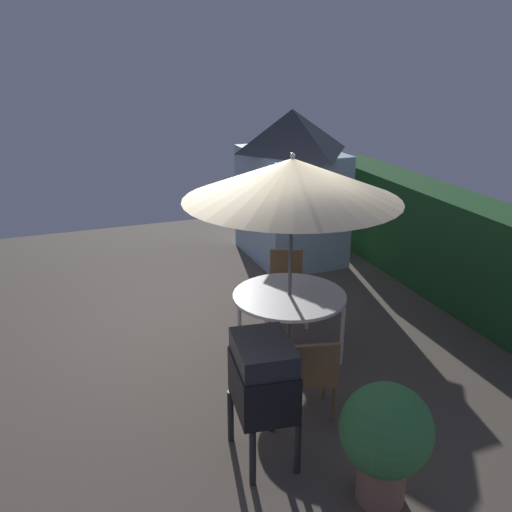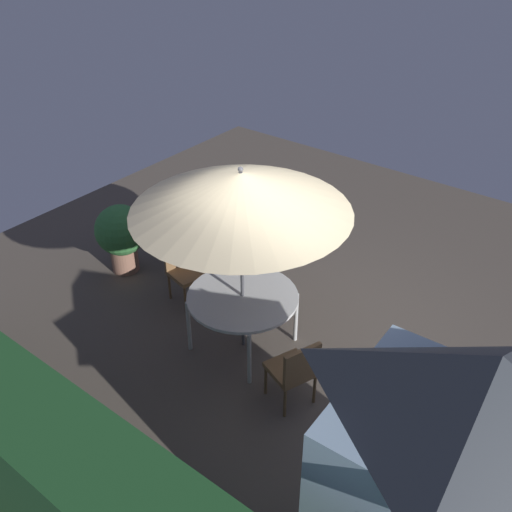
{
  "view_description": "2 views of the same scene",
  "coord_description": "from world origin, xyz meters",
  "px_view_note": "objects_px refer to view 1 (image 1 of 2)",
  "views": [
    {
      "loc": [
        6.1,
        -1.94,
        3.57
      ],
      "look_at": [
        0.03,
        0.29,
        1.15
      ],
      "focal_mm": 39.25,
      "sensor_mm": 36.0,
      "label": 1
    },
    {
      "loc": [
        -3.05,
        4.87,
        5.01
      ],
      "look_at": [
        0.42,
        0.37,
        1.3
      ],
      "focal_mm": 40.35,
      "sensor_mm": 36.0,
      "label": 2
    }
  ],
  "objects_px": {
    "garden_shed": "(291,184)",
    "potted_plant_by_shed": "(385,436)",
    "chair_far_side": "(313,372)",
    "bbq_grill": "(263,377)",
    "patio_table": "(289,299)",
    "patio_umbrella": "(292,179)",
    "chair_near_shed": "(286,277)"
  },
  "relations": [
    {
      "from": "chair_near_shed",
      "to": "garden_shed",
      "type": "bearing_deg",
      "value": 155.29
    },
    {
      "from": "garden_shed",
      "to": "potted_plant_by_shed",
      "type": "relative_size",
      "value": 2.42
    },
    {
      "from": "garden_shed",
      "to": "patio_umbrella",
      "type": "xyz_separation_m",
      "value": [
        3.15,
        -1.38,
        0.86
      ]
    },
    {
      "from": "patio_table",
      "to": "chair_near_shed",
      "type": "xyz_separation_m",
      "value": [
        -1.07,
        0.42,
        -0.21
      ]
    },
    {
      "from": "chair_far_side",
      "to": "potted_plant_by_shed",
      "type": "distance_m",
      "value": 1.23
    },
    {
      "from": "garden_shed",
      "to": "bbq_grill",
      "type": "xyz_separation_m",
      "value": [
        4.82,
        -2.35,
        -0.48
      ]
    },
    {
      "from": "garden_shed",
      "to": "chair_near_shed",
      "type": "xyz_separation_m",
      "value": [
        2.08,
        -0.96,
        -0.81
      ]
    },
    {
      "from": "chair_far_side",
      "to": "bbq_grill",
      "type": "bearing_deg",
      "value": -60.24
    },
    {
      "from": "bbq_grill",
      "to": "potted_plant_by_shed",
      "type": "relative_size",
      "value": 1.11
    },
    {
      "from": "garden_shed",
      "to": "patio_table",
      "type": "height_order",
      "value": "garden_shed"
    },
    {
      "from": "patio_table",
      "to": "chair_near_shed",
      "type": "distance_m",
      "value": 1.17
    },
    {
      "from": "potted_plant_by_shed",
      "to": "chair_near_shed",
      "type": "bearing_deg",
      "value": 169.65
    },
    {
      "from": "garden_shed",
      "to": "potted_plant_by_shed",
      "type": "bearing_deg",
      "value": -15.9
    },
    {
      "from": "chair_near_shed",
      "to": "chair_far_side",
      "type": "xyz_separation_m",
      "value": [
        2.35,
        -0.71,
        0.0
      ]
    },
    {
      "from": "patio_table",
      "to": "garden_shed",
      "type": "bearing_deg",
      "value": 156.43
    },
    {
      "from": "potted_plant_by_shed",
      "to": "garden_shed",
      "type": "bearing_deg",
      "value": 164.1
    },
    {
      "from": "patio_table",
      "to": "chair_far_side",
      "type": "height_order",
      "value": "chair_far_side"
    },
    {
      "from": "bbq_grill",
      "to": "potted_plant_by_shed",
      "type": "height_order",
      "value": "bbq_grill"
    },
    {
      "from": "patio_table",
      "to": "potted_plant_by_shed",
      "type": "xyz_separation_m",
      "value": [
        2.49,
        -0.23,
        -0.09
      ]
    },
    {
      "from": "garden_shed",
      "to": "patio_table",
      "type": "bearing_deg",
      "value": -23.57
    },
    {
      "from": "garden_shed",
      "to": "chair_far_side",
      "type": "relative_size",
      "value": 2.9
    },
    {
      "from": "patio_table",
      "to": "chair_far_side",
      "type": "distance_m",
      "value": 1.32
    },
    {
      "from": "chair_near_shed",
      "to": "potted_plant_by_shed",
      "type": "relative_size",
      "value": 0.84
    },
    {
      "from": "patio_table",
      "to": "patio_umbrella",
      "type": "height_order",
      "value": "patio_umbrella"
    },
    {
      "from": "chair_far_side",
      "to": "potted_plant_by_shed",
      "type": "relative_size",
      "value": 0.84
    },
    {
      "from": "patio_table",
      "to": "chair_near_shed",
      "type": "height_order",
      "value": "chair_near_shed"
    },
    {
      "from": "bbq_grill",
      "to": "chair_far_side",
      "type": "distance_m",
      "value": 0.85
    },
    {
      "from": "patio_umbrella",
      "to": "potted_plant_by_shed",
      "type": "height_order",
      "value": "patio_umbrella"
    },
    {
      "from": "garden_shed",
      "to": "patio_table",
      "type": "relative_size",
      "value": 1.91
    },
    {
      "from": "patio_umbrella",
      "to": "chair_near_shed",
      "type": "height_order",
      "value": "patio_umbrella"
    },
    {
      "from": "garden_shed",
      "to": "chair_far_side",
      "type": "xyz_separation_m",
      "value": [
        4.43,
        -1.67,
        -0.81
      ]
    },
    {
      "from": "garden_shed",
      "to": "chair_near_shed",
      "type": "height_order",
      "value": "garden_shed"
    }
  ]
}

